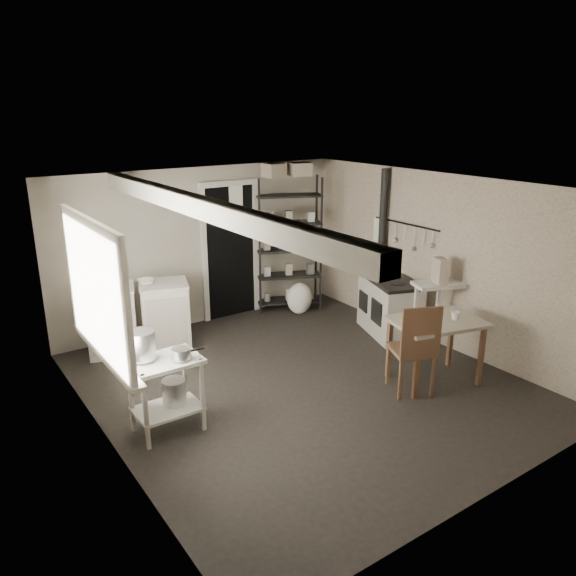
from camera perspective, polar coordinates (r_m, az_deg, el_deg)
floor at (r=6.70m, az=1.48°, el=-9.65°), size 5.00×5.00×0.00m
ceiling at (r=5.99m, az=1.66°, el=10.25°), size 5.00×5.00×0.00m
wall_back at (r=8.32m, az=-8.69°, el=4.16°), size 4.50×0.02×2.30m
wall_front at (r=4.63m, az=20.40°, el=-8.21°), size 4.50×0.02×2.30m
wall_left at (r=5.32m, az=-18.46°, el=-4.56°), size 0.02×5.00×2.30m
wall_right at (r=7.74m, az=15.14°, el=2.71°), size 0.02×5.00×2.30m
window at (r=5.39m, az=-19.15°, el=-0.36°), size 0.12×1.76×1.28m
doorway at (r=8.53m, az=-5.84°, el=3.58°), size 0.96×0.10×2.08m
ceiling_beam at (r=5.39m, az=-8.79°, el=8.11°), size 0.18×5.00×0.18m
wallpaper_panel at (r=7.73m, az=15.09°, el=2.70°), size 0.01×5.00×2.30m
utensil_rail at (r=8.00m, az=11.83°, el=6.38°), size 0.06×1.20×0.44m
prep_table at (r=5.75m, az=-12.22°, el=-10.53°), size 0.68×0.49×0.78m
stockpot at (r=5.54m, az=-14.63°, el=-5.62°), size 0.27×0.27×0.28m
saucepan at (r=5.50m, az=-10.77°, el=-6.54°), size 0.21×0.21×0.10m
bucket at (r=5.81m, az=-11.49°, el=-10.30°), size 0.30×0.30×0.26m
base_cabinets at (r=7.67m, az=-14.91°, el=-2.84°), size 1.48×1.00×0.90m
mixing_bowl at (r=7.55m, az=-14.21°, el=0.86°), size 0.38×0.38×0.07m
counter_cup at (r=7.29m, az=-17.40°, el=0.12°), size 0.15×0.15×0.10m
shelf_rack at (r=8.80m, az=0.07°, el=3.79°), size 1.07×0.77×2.10m
shelf_jar at (r=8.56m, az=-1.51°, el=6.29°), size 0.12×0.12×0.20m
storage_box_a at (r=8.50m, az=-1.47°, el=10.55°), size 0.32×0.29×0.20m
storage_box_b at (r=8.69m, az=1.19°, el=10.59°), size 0.37×0.35×0.20m
stove at (r=8.06m, az=10.31°, el=-1.64°), size 0.88×1.17×0.81m
stovepipe at (r=8.24m, az=9.64°, el=7.12°), size 0.12×0.12×1.48m
side_ledge at (r=7.58m, az=14.68°, el=-3.29°), size 0.70×0.53×0.96m
oats_box at (r=7.40m, az=15.14°, el=0.88°), size 0.20×0.25×0.32m
work_table at (r=6.81m, az=14.66°, el=-6.24°), size 1.16×0.93×0.77m
table_cup at (r=6.71m, az=16.61°, el=-2.80°), size 0.13×0.13×0.10m
chair at (r=6.48m, az=12.44°, el=-6.31°), size 0.60×0.61×1.09m
flour_sack at (r=8.77m, az=1.17°, el=-1.11°), size 0.49×0.44×0.50m
floor_crock at (r=7.57m, az=13.36°, el=-6.14°), size 0.12×0.12×0.15m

